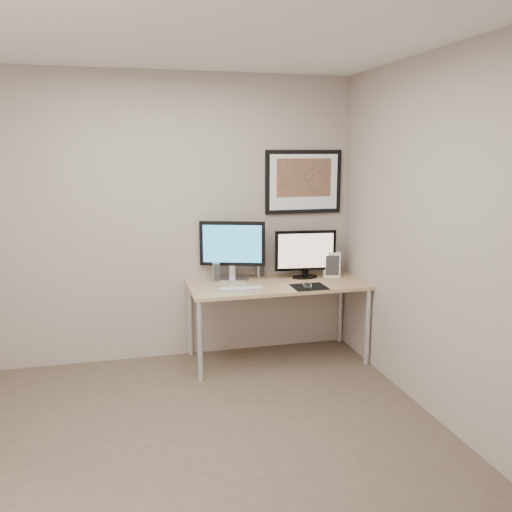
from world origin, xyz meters
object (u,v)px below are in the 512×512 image
at_px(speaker_right, 260,268).
at_px(monitor_large, 232,248).
at_px(speaker_left, 216,272).
at_px(fan_unit, 332,264).
at_px(desk, 277,290).
at_px(keyboard, 241,289).
at_px(framed_art, 303,182).
at_px(monitor_tv, 305,253).

bearing_deg(speaker_right, monitor_large, 171.82).
xyz_separation_m(speaker_left, fan_unit, (1.10, -0.06, 0.03)).
bearing_deg(speaker_right, desk, -89.44).
xyz_separation_m(desk, fan_unit, (0.58, 0.13, 0.19)).
bearing_deg(keyboard, speaker_right, 57.81).
distance_m(framed_art, monitor_large, 0.93).
relative_size(framed_art, speaker_left, 4.20).
bearing_deg(speaker_left, keyboard, -68.49).
relative_size(keyboard, fan_unit, 1.65).
bearing_deg(monitor_large, framed_art, 27.40).
height_order(speaker_left, keyboard, speaker_left).
distance_m(framed_art, speaker_right, 0.92).
bearing_deg(keyboard, fan_unit, 17.94).
relative_size(framed_art, fan_unit, 3.13).
bearing_deg(desk, monitor_large, 149.64).
distance_m(desk, keyboard, 0.40).
bearing_deg(desk, fan_unit, 12.94).
bearing_deg(keyboard, monitor_large, 91.75).
height_order(speaker_left, fan_unit, fan_unit).
xyz_separation_m(framed_art, monitor_tv, (-0.04, -0.20, -0.65)).
height_order(desk, framed_art, framed_art).
bearing_deg(monitor_large, desk, -12.16).
bearing_deg(keyboard, speaker_left, 117.39).
bearing_deg(framed_art, monitor_large, -170.80).
distance_m(framed_art, monitor_tv, 0.68).
relative_size(desk, monitor_large, 2.74).
bearing_deg(framed_art, desk, -136.54).
relative_size(monitor_large, speaker_left, 3.28).
bearing_deg(fan_unit, speaker_right, -175.82).
bearing_deg(desk, speaker_left, 159.70).
bearing_deg(monitor_tv, monitor_large, 178.80).
relative_size(desk, framed_art, 2.13).
bearing_deg(fan_unit, speaker_left, -167.68).
relative_size(framed_art, keyboard, 1.90).
xyz_separation_m(speaker_left, speaker_right, (0.43, 0.07, -0.00)).
height_order(desk, monitor_large, monitor_large).
relative_size(monitor_large, monitor_tv, 1.01).
bearing_deg(monitor_tv, speaker_right, 167.26).
bearing_deg(desk, keyboard, -160.01).
distance_m(monitor_large, speaker_right, 0.35).
distance_m(speaker_right, fan_unit, 0.69).
xyz_separation_m(monitor_large, speaker_left, (-0.16, -0.02, -0.22)).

